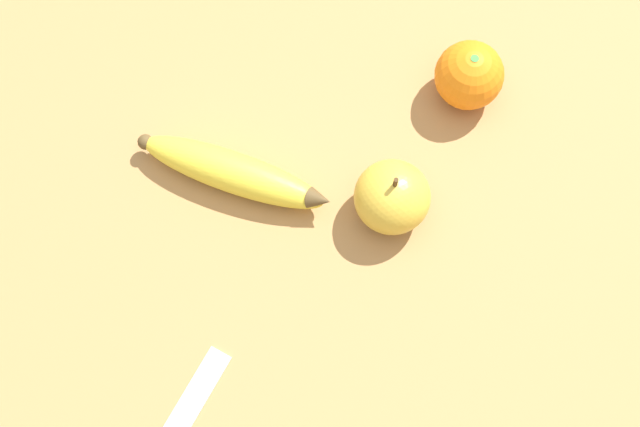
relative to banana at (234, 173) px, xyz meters
name	(u,v)px	position (x,y,z in m)	size (l,w,h in m)	color
ground_plane	(293,173)	(-0.01, -0.06, -0.02)	(3.00, 3.00, 0.00)	#A87A47
banana	(234,173)	(0.00, 0.00, 0.00)	(0.15, 0.17, 0.04)	yellow
orange	(469,75)	(0.01, -0.25, 0.01)	(0.07, 0.07, 0.07)	orange
apple	(392,197)	(-0.08, -0.13, 0.01)	(0.07, 0.07, 0.08)	gold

